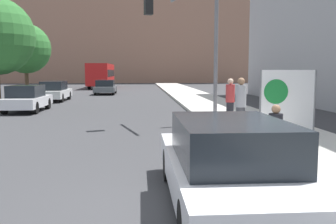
# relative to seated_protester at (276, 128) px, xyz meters

# --- Properties ---
(ground_plane) EXTENTS (160.00, 160.00, 0.00)m
(ground_plane) POSITION_rel_seated_protester_xyz_m (-2.33, -3.29, -0.82)
(ground_plane) COLOR #38383A
(sidewalk_curb) EXTENTS (3.73, 90.00, 0.17)m
(sidewalk_curb) POSITION_rel_seated_protester_xyz_m (1.16, 11.71, -0.73)
(sidewalk_curb) COLOR beige
(sidewalk_curb) RESTS_ON ground_plane
(seated_protester) EXTENTS (0.98, 0.77, 1.21)m
(seated_protester) POSITION_rel_seated_protester_xyz_m (0.00, 0.00, 0.00)
(seated_protester) COLOR #474C56
(seated_protester) RESTS_ON sidewalk_curb
(jogger_on_sidewalk) EXTENTS (0.34, 0.34, 1.82)m
(jogger_on_sidewalk) POSITION_rel_seated_protester_xyz_m (-0.10, 2.84, 0.28)
(jogger_on_sidewalk) COLOR #424247
(jogger_on_sidewalk) RESTS_ON sidewalk_curb
(pedestrian_behind) EXTENTS (0.34, 0.34, 1.75)m
(pedestrian_behind) POSITION_rel_seated_protester_xyz_m (0.11, 5.14, 0.24)
(pedestrian_behind) COLOR black
(pedestrian_behind) RESTS_ON sidewalk_curb
(protest_banner) EXTENTS (1.85, 0.06, 2.06)m
(protest_banner) POSITION_rel_seated_protester_xyz_m (1.39, 2.81, 0.43)
(protest_banner) COLOR slate
(protest_banner) RESTS_ON sidewalk_curb
(traffic_light_pole) EXTENTS (3.03, 2.80, 5.30)m
(traffic_light_pole) POSITION_rel_seated_protester_xyz_m (-1.27, 6.23, 2.95)
(traffic_light_pole) COLOR slate
(traffic_light_pole) RESTS_ON sidewalk_curb
(parked_car_curbside) EXTENTS (1.86, 4.78, 1.44)m
(parked_car_curbside) POSITION_rel_seated_protester_xyz_m (-1.90, -3.03, -0.09)
(parked_car_curbside) COLOR silver
(parked_car_curbside) RESTS_ON ground_plane
(car_on_road_nearest) EXTENTS (1.76, 4.21, 1.43)m
(car_on_road_nearest) POSITION_rel_seated_protester_xyz_m (-9.44, 11.97, -0.10)
(car_on_road_nearest) COLOR silver
(car_on_road_nearest) RESTS_ON ground_plane
(car_on_road_midblock) EXTENTS (1.75, 4.52, 1.47)m
(car_on_road_midblock) POSITION_rel_seated_protester_xyz_m (-9.58, 19.21, -0.09)
(car_on_road_midblock) COLOR white
(car_on_road_midblock) RESTS_ON ground_plane
(car_on_road_distant) EXTENTS (1.89, 4.36, 1.36)m
(car_on_road_distant) POSITION_rel_seated_protester_xyz_m (-6.58, 27.10, -0.13)
(car_on_road_distant) COLOR #565B60
(car_on_road_distant) RESTS_ON ground_plane
(city_bus_on_road) EXTENTS (2.58, 11.69, 3.12)m
(city_bus_on_road) POSITION_rel_seated_protester_xyz_m (-8.36, 40.95, 0.98)
(city_bus_on_road) COLOR red
(city_bus_on_road) RESTS_ON ground_plane
(street_tree_midblock) EXTENTS (3.68, 3.68, 5.71)m
(street_tree_midblock) POSITION_rel_seated_protester_xyz_m (-11.76, 19.97, 3.04)
(street_tree_midblock) COLOR brown
(street_tree_midblock) RESTS_ON ground_plane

